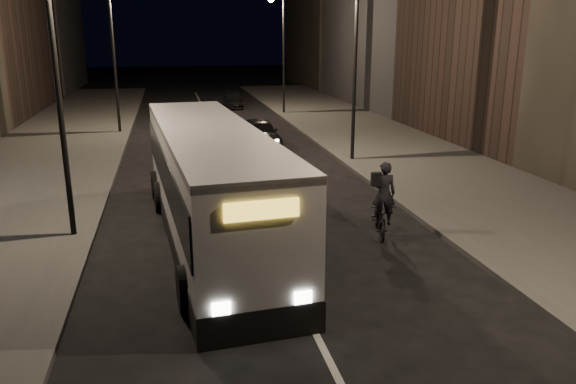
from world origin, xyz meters
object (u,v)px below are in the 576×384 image
streetlight_right_mid (350,44)px  streetlight_left_far (117,41)px  streetlight_right_far (280,39)px  streetlight_left_near (64,52)px  city_bus (210,179)px  cyclist_on_bicycle (381,211)px  car_near (260,133)px  car_far (233,100)px  car_mid (194,116)px

streetlight_right_mid → streetlight_left_far: size_ratio=1.00×
streetlight_right_far → streetlight_left_near: (-10.66, -24.00, 0.00)m
city_bus → cyclist_on_bicycle: 5.12m
streetlight_left_near → cyclist_on_bicycle: 9.94m
streetlight_left_near → streetlight_left_far: 18.00m
cyclist_on_bicycle → car_near: size_ratio=0.54×
car_near → car_far: (0.46, 16.16, -0.13)m
cyclist_on_bicycle → car_mid: cyclist_on_bicycle is taller
cyclist_on_bicycle → streetlight_right_far: bearing=98.9°
streetlight_right_mid → car_near: streetlight_right_mid is taller
cyclist_on_bicycle → streetlight_right_mid: bearing=91.6°
car_mid → streetlight_right_far: bearing=-153.9°
car_near → car_far: 16.17m
streetlight_left_near → cyclist_on_bicycle: size_ratio=3.55×
streetlight_right_far → car_mid: 8.79m
cyclist_on_bicycle → car_mid: (-4.48, 21.89, -0.13)m
streetlight_right_far → streetlight_left_far: 12.24m
cyclist_on_bicycle → car_near: (-1.38, 14.17, -0.04)m
streetlight_right_mid → streetlight_right_far: (0.00, 16.00, 0.00)m
streetlight_left_near → streetlight_right_mid: bearing=36.9°
streetlight_left_far → car_mid: bearing=29.3°
streetlight_right_far → car_near: size_ratio=1.91×
streetlight_left_far → cyclist_on_bicycle: bearing=-66.0°
cyclist_on_bicycle → car_far: 30.35m
car_mid → streetlight_left_far: bearing=26.0°
streetlight_right_far → streetlight_left_near: same height
car_mid → car_far: size_ratio=0.94×
streetlight_right_mid → cyclist_on_bicycle: (-1.98, -9.53, -4.60)m
streetlight_right_far → streetlight_left_far: (-10.66, -6.00, 0.00)m
city_bus → car_far: size_ratio=3.02×
streetlight_left_far → car_far: (7.77, 10.80, -4.77)m
streetlight_right_far → car_mid: bearing=-150.6°
car_near → streetlight_right_far: bearing=69.4°
city_bus → car_mid: (0.47, 21.09, -1.16)m
city_bus → car_near: city_bus is taller
car_far → streetlight_right_mid: bearing=-75.3°
cyclist_on_bicycle → car_mid: bearing=114.9°
streetlight_right_mid → streetlight_left_near: same height
cyclist_on_bicycle → city_bus: bearing=-175.9°
city_bus → car_near: 13.88m
car_near → car_far: bearing=84.3°
car_far → streetlight_right_far: bearing=-52.1°
streetlight_left_near → cyclist_on_bicycle: streetlight_left_near is taller
streetlight_right_mid → cyclist_on_bicycle: bearing=-101.7°
streetlight_left_near → city_bus: streetlight_left_near is taller
streetlight_right_far → car_mid: streetlight_right_far is taller
streetlight_left_near → car_mid: (4.21, 20.36, -4.73)m
streetlight_left_near → car_far: bearing=74.9°
streetlight_left_far → car_far: 14.13m
car_mid → streetlight_left_near: bearing=75.0°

